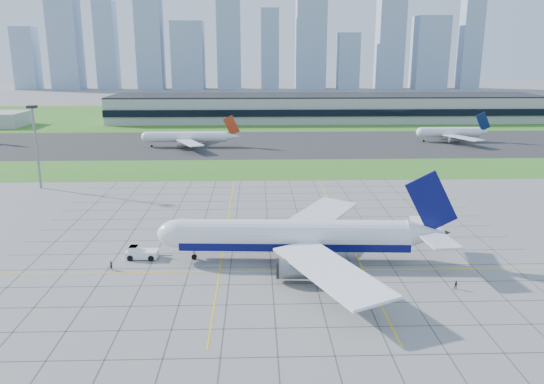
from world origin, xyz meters
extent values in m
plane|color=gray|center=(0.00, 0.00, 0.00)|extent=(1400.00, 1400.00, 0.00)
cube|color=#3E7220|center=(0.00, 90.00, 0.02)|extent=(700.00, 35.00, 0.04)
cube|color=#383838|center=(0.00, 145.00, 0.03)|extent=(700.00, 75.00, 0.04)
cube|color=#3E7220|center=(0.00, 255.00, 0.02)|extent=(700.00, 145.00, 0.04)
cube|color=#474744|center=(-48.00, 10.00, 0.01)|extent=(0.18, 130.00, 0.02)
cube|color=#474744|center=(-40.00, 10.00, 0.01)|extent=(0.18, 130.00, 0.02)
cube|color=#474744|center=(-32.00, 10.00, 0.01)|extent=(0.18, 130.00, 0.02)
cube|color=#474744|center=(-24.00, 10.00, 0.01)|extent=(0.18, 130.00, 0.02)
cube|color=#474744|center=(-16.00, 10.00, 0.01)|extent=(0.18, 130.00, 0.02)
cube|color=#474744|center=(-8.00, 10.00, 0.01)|extent=(0.18, 130.00, 0.02)
cube|color=#474744|center=(0.00, 10.00, 0.01)|extent=(0.18, 130.00, 0.02)
cube|color=#474744|center=(8.00, 10.00, 0.01)|extent=(0.18, 130.00, 0.02)
cube|color=#474744|center=(16.00, 10.00, 0.01)|extent=(0.18, 130.00, 0.02)
cube|color=#474744|center=(24.00, 10.00, 0.01)|extent=(0.18, 130.00, 0.02)
cube|color=#474744|center=(32.00, 10.00, 0.01)|extent=(0.18, 130.00, 0.02)
cube|color=#474744|center=(40.00, 10.00, 0.01)|extent=(0.18, 130.00, 0.02)
cube|color=#474744|center=(48.00, 10.00, 0.01)|extent=(0.18, 130.00, 0.02)
cube|color=#474744|center=(0.00, -32.00, 0.01)|extent=(110.00, 0.18, 0.02)
cube|color=#474744|center=(0.00, -24.00, 0.01)|extent=(110.00, 0.18, 0.02)
cube|color=#474744|center=(0.00, -16.00, 0.01)|extent=(110.00, 0.18, 0.02)
cube|color=#474744|center=(0.00, -8.00, 0.01)|extent=(110.00, 0.18, 0.02)
cube|color=#474744|center=(0.00, 0.00, 0.01)|extent=(110.00, 0.18, 0.02)
cube|color=#474744|center=(0.00, 8.00, 0.01)|extent=(110.00, 0.18, 0.02)
cube|color=#474744|center=(0.00, 16.00, 0.01)|extent=(110.00, 0.18, 0.02)
cube|color=#474744|center=(0.00, 24.00, 0.01)|extent=(110.00, 0.18, 0.02)
cube|color=#474744|center=(0.00, 32.00, 0.01)|extent=(110.00, 0.18, 0.02)
cube|color=#474744|center=(0.00, 40.00, 0.01)|extent=(110.00, 0.18, 0.02)
cube|color=#474744|center=(0.00, 48.00, 0.01)|extent=(110.00, 0.18, 0.02)
cube|color=#474744|center=(0.00, 56.00, 0.01)|extent=(110.00, 0.18, 0.02)
cube|color=#474744|center=(0.00, 64.00, 0.01)|extent=(110.00, 0.18, 0.02)
cube|color=yellow|center=(0.00, -2.00, 0.02)|extent=(120.00, 0.25, 0.03)
cube|color=yellow|center=(-10.00, 20.00, 0.02)|extent=(0.25, 100.00, 0.03)
cube|color=yellow|center=(18.00, 20.00, 0.02)|extent=(0.25, 100.00, 0.03)
cube|color=#B7B7B2|center=(40.00, 230.00, 7.50)|extent=(260.00, 42.00, 15.00)
cube|color=black|center=(40.00, 208.50, 7.00)|extent=(260.00, 1.00, 4.00)
cube|color=black|center=(40.00, 230.00, 15.40)|extent=(260.00, 42.00, 0.80)
cylinder|color=gray|center=(-70.00, 65.00, 12.50)|extent=(0.70, 0.70, 25.00)
cube|color=black|center=(-70.00, 65.00, 25.20)|extent=(2.50, 2.50, 0.80)
cube|color=#95ABC4|center=(-258.00, 520.00, 34.00)|extent=(24.00, 21.60, 68.00)
cube|color=#95ABC4|center=(-213.00, 520.00, 71.00)|extent=(31.00, 27.90, 142.00)
cube|color=#95ABC4|center=(-168.00, 520.00, 47.50)|extent=(22.00, 19.80, 95.00)
cube|color=#95ABC4|center=(-120.00, 520.00, 80.00)|extent=(28.00, 25.20, 160.00)
cube|color=#95ABC4|center=(-78.00, 520.00, 37.00)|extent=(35.00, 31.50, 74.00)
cube|color=#95ABC4|center=(-32.00, 520.00, 59.00)|extent=(26.00, 23.40, 118.00)
cube|color=#95ABC4|center=(14.00, 520.00, 44.00)|extent=(20.00, 18.00, 88.00)
cube|color=#95ABC4|center=(60.00, 520.00, 75.00)|extent=(33.00, 29.70, 150.00)
cube|color=#95ABC4|center=(103.00, 520.00, 31.00)|extent=(24.00, 21.60, 62.00)
cube|color=#95ABC4|center=(150.00, 520.00, 64.00)|extent=(29.00, 26.10, 128.00)
cube|color=#95ABC4|center=(196.00, 520.00, 40.00)|extent=(36.00, 32.40, 80.00)
cube|color=#95ABC4|center=(242.00, 520.00, 52.50)|extent=(22.00, 19.80, 105.00)
cylinder|color=white|center=(4.79, 3.40, 5.59)|extent=(46.15, 8.44, 5.99)
cube|color=#070A4C|center=(4.79, 3.40, 3.69)|extent=(46.12, 8.04, 1.60)
ellipsoid|color=white|center=(-18.12, 4.63, 5.59)|extent=(9.88, 6.49, 5.99)
cube|color=black|center=(-20.31, 4.74, 6.09)|extent=(2.36, 3.31, 0.60)
cone|color=white|center=(31.19, 1.98, 5.89)|extent=(8.27, 6.11, 5.69)
cube|color=#070A4C|center=(31.69, 1.95, 12.57)|extent=(10.89, 1.08, 12.73)
cube|color=white|center=(11.63, 19.01, 4.59)|extent=(21.43, 28.78, 0.97)
cube|color=white|center=(9.91, -12.86, 4.59)|extent=(19.16, 29.23, 0.97)
cylinder|color=slate|center=(5.36, 13.86, 2.59)|extent=(6.68, 4.13, 3.79)
cylinder|color=slate|center=(4.23, -7.06, 2.59)|extent=(6.68, 4.13, 3.79)
cylinder|color=gray|center=(-15.63, 4.49, 1.30)|extent=(0.38, 0.38, 2.59)
cylinder|color=black|center=(-15.63, 4.49, 0.55)|extent=(1.12, 0.56, 1.10)
cylinder|color=black|center=(9.95, 6.32, 0.65)|extent=(1.36, 1.27, 1.30)
cylinder|color=black|center=(9.60, -0.06, 0.65)|extent=(1.36, 1.27, 1.30)
cube|color=white|center=(-26.35, 5.43, 0.97)|extent=(6.59, 3.35, 1.50)
cube|color=white|center=(-28.06, 5.52, 2.04)|extent=(2.06, 2.46, 1.18)
cube|color=black|center=(-28.06, 5.52, 2.25)|extent=(1.83, 2.24, 0.75)
cube|color=gray|center=(-21.74, 5.18, 0.64)|extent=(3.22, 0.37, 0.19)
cylinder|color=black|center=(-28.42, 6.93, 0.59)|extent=(1.21, 0.60, 1.18)
cylinder|color=black|center=(-28.56, 4.15, 0.59)|extent=(1.21, 0.60, 1.18)
cylinder|color=black|center=(-24.13, 6.70, 0.59)|extent=(1.21, 0.60, 1.18)
cylinder|color=black|center=(-24.28, 3.92, 0.59)|extent=(1.21, 0.60, 1.18)
imported|color=black|center=(-31.16, -0.47, 0.92)|extent=(0.68, 0.79, 1.84)
imported|color=black|center=(32.83, -11.20, 0.79)|extent=(0.83, 0.68, 1.58)
cylinder|color=white|center=(-33.44, 138.18, 4.50)|extent=(35.77, 4.80, 4.80)
cube|color=#AE2D13|center=(-13.57, 138.18, 9.50)|extent=(7.46, 0.40, 9.15)
cube|color=white|center=(-30.96, 149.18, 3.70)|extent=(13.89, 20.66, 0.40)
cube|color=white|center=(-30.96, 127.18, 3.70)|extent=(13.89, 20.66, 0.40)
cylinder|color=black|center=(-30.46, 140.38, 0.50)|extent=(1.00, 1.00, 1.00)
cylinder|color=black|center=(-30.46, 135.98, 0.50)|extent=(1.00, 1.00, 1.00)
cylinder|color=white|center=(88.88, 148.37, 4.50)|extent=(27.46, 4.80, 4.80)
cube|color=#061943|center=(104.13, 148.37, 9.50)|extent=(7.46, 0.40, 9.15)
cube|color=white|center=(90.78, 159.37, 3.70)|extent=(13.89, 20.66, 0.40)
cube|color=white|center=(90.78, 137.37, 3.70)|extent=(13.89, 20.66, 0.40)
cylinder|color=black|center=(91.16, 150.57, 0.50)|extent=(1.00, 1.00, 1.00)
cylinder|color=black|center=(91.16, 146.17, 0.50)|extent=(1.00, 1.00, 1.00)
camera|label=1|loc=(-2.84, -97.37, 41.18)|focal=35.00mm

